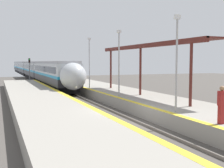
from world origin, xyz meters
TOP-DOWN VIEW (x-y plane):
  - ground_plane at (0.00, 0.00)m, footprint 120.00×120.00m
  - rail_left at (-0.72, 0.00)m, footprint 0.08×90.00m
  - rail_right at (0.72, 0.00)m, footprint 0.08×90.00m
  - train at (0.00, 54.61)m, footprint 2.86×85.79m
  - platform_right at (4.18, 0.00)m, footprint 5.17×64.00m
  - platform_left at (-4.02, 0.00)m, footprint 4.84×64.00m
  - person_waiting at (2.39, -5.15)m, footprint 0.36×0.24m
  - railway_signal at (-2.59, 30.71)m, footprint 0.28×0.28m
  - lamppost_near at (2.24, -1.74)m, footprint 0.36×0.20m
  - lamppost_mid at (2.24, 6.50)m, footprint 0.36×0.20m
  - lamppost_far at (2.24, 14.74)m, footprint 0.36×0.20m
  - station_canopy at (4.91, 6.61)m, footprint 2.02×16.90m

SIDE VIEW (x-z plane):
  - ground_plane at x=0.00m, z-range 0.00..0.00m
  - rail_left at x=-0.72m, z-range 0.00..0.15m
  - rail_right at x=0.72m, z-range 0.00..0.15m
  - platform_right at x=4.18m, z-range 0.00..0.90m
  - platform_left at x=-4.02m, z-range 0.00..0.90m
  - person_waiting at x=2.39m, z-range 0.94..2.74m
  - train at x=0.00m, z-range 0.28..4.17m
  - railway_signal at x=-2.59m, z-range 0.49..4.85m
  - lamppost_near at x=2.24m, z-range 1.29..6.86m
  - lamppost_mid at x=2.24m, z-range 1.29..6.86m
  - lamppost_far at x=2.24m, z-range 1.29..6.86m
  - station_canopy at x=4.91m, z-range 2.81..7.27m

